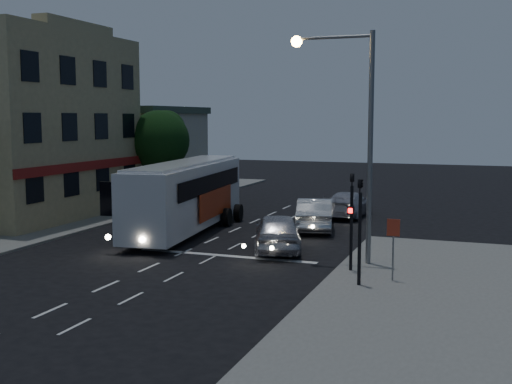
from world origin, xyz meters
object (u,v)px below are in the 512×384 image
at_px(streetlight, 354,120).
at_px(tour_bus, 186,194).
at_px(street_tree, 159,138).
at_px(car_suv, 278,232).
at_px(traffic_signal_side, 360,219).
at_px(traffic_signal_main, 352,210).
at_px(regulatory_sign, 393,239).
at_px(car_sedan_b, 348,204).
at_px(car_sedan_a, 315,214).

bearing_deg(streetlight, tour_bus, 155.40).
bearing_deg(street_tree, car_suv, -43.27).
relative_size(tour_bus, street_tree, 1.93).
bearing_deg(streetlight, traffic_signal_side, -74.30).
relative_size(traffic_signal_main, regulatory_sign, 1.86).
height_order(car_suv, street_tree, street_tree).
height_order(tour_bus, car_suv, tour_bus).
distance_m(tour_bus, streetlight, 11.03).
xyz_separation_m(car_sedan_b, traffic_signal_main, (3.00, -13.78, 1.68)).
height_order(tour_bus, traffic_signal_main, traffic_signal_main).
bearing_deg(street_tree, regulatory_sign, -41.08).
distance_m(tour_bus, car_sedan_a, 6.75).
bearing_deg(tour_bus, car_suv, -31.63).
height_order(tour_bus, regulatory_sign, tour_bus).
bearing_deg(streetlight, car_suv, 156.20).
distance_m(car_suv, car_sedan_a, 5.59).
bearing_deg(car_sedan_b, traffic_signal_side, 104.03).
distance_m(car_sedan_a, traffic_signal_main, 9.50).
distance_m(traffic_signal_main, traffic_signal_side, 2.10).
bearing_deg(streetlight, car_sedan_a, 115.42).
distance_m(tour_bus, regulatory_sign, 13.23).
height_order(car_suv, streetlight, streetlight).
relative_size(car_sedan_b, streetlight, 0.57).
bearing_deg(car_suv, regulatory_sign, 125.18).
xyz_separation_m(car_sedan_b, street_tree, (-12.81, 0.46, 3.76)).
bearing_deg(regulatory_sign, car_sedan_b, 107.62).
xyz_separation_m(tour_bus, car_suv, (5.79, -2.71, -1.11)).
distance_m(regulatory_sign, streetlight, 5.18).
relative_size(car_sedan_b, traffic_signal_side, 1.24).
distance_m(car_sedan_a, car_sedan_b, 5.22).
height_order(car_suv, traffic_signal_main, traffic_signal_main).
distance_m(car_sedan_a, regulatory_sign, 11.05).
relative_size(streetlight, street_tree, 1.45).
relative_size(traffic_signal_main, street_tree, 0.66).
distance_m(car_sedan_b, street_tree, 13.35).
height_order(traffic_signal_main, streetlight, streetlight).
xyz_separation_m(tour_bus, street_tree, (-6.13, 8.51, 2.55)).
xyz_separation_m(car_suv, streetlight, (3.63, -1.60, 4.89)).
xyz_separation_m(tour_bus, streetlight, (9.42, -4.31, 3.78)).
distance_m(tour_bus, street_tree, 10.80).
distance_m(car_sedan_a, traffic_signal_side, 11.57).
xyz_separation_m(car_suv, car_sedan_a, (0.21, 5.59, -0.01)).
xyz_separation_m(streetlight, street_tree, (-15.55, 12.82, -1.23)).
distance_m(traffic_signal_main, streetlight, 3.61).
distance_m(car_sedan_b, regulatory_sign, 15.55).
relative_size(tour_bus, regulatory_sign, 5.44).
height_order(car_suv, car_sedan_a, car_suv).
bearing_deg(streetlight, regulatory_sign, -51.25).
bearing_deg(car_suv, traffic_signal_main, 123.16).
distance_m(car_sedan_b, traffic_signal_main, 14.21).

